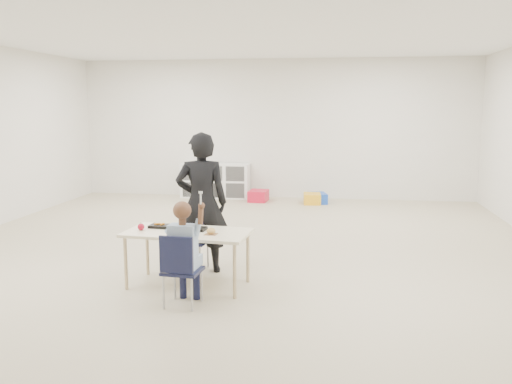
# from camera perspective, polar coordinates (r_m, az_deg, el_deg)

# --- Properties ---
(room) EXTENTS (9.00, 9.02, 2.80)m
(room) POSITION_cam_1_polar(r_m,az_deg,el_deg) (6.62, -2.43, 5.04)
(room) COLOR #C3B896
(room) RESTS_ON ground
(table) EXTENTS (1.32, 0.75, 0.58)m
(table) POSITION_cam_1_polar(r_m,az_deg,el_deg) (5.71, -7.17, -6.94)
(table) COLOR #FEF2CB
(table) RESTS_ON ground
(chair_near) EXTENTS (0.37, 0.35, 0.70)m
(chair_near) POSITION_cam_1_polar(r_m,az_deg,el_deg) (5.16, -7.73, -8.06)
(chair_near) COLOR #111433
(chair_near) RESTS_ON ground
(chair_far) EXTENTS (0.37, 0.35, 0.70)m
(chair_far) POSITION_cam_1_polar(r_m,az_deg,el_deg) (6.23, -6.73, -5.05)
(chair_far) COLOR #111433
(chair_far) RESTS_ON ground
(child) EXTENTS (0.51, 0.51, 1.10)m
(child) POSITION_cam_1_polar(r_m,az_deg,el_deg) (5.10, -7.78, -5.89)
(child) COLOR #9DB8D5
(child) RESTS_ON chair_near
(lunch_tray_near) EXTENTS (0.23, 0.18, 0.03)m
(lunch_tray_near) POSITION_cam_1_polar(r_m,az_deg,el_deg) (5.67, -6.41, -3.87)
(lunch_tray_near) COLOR black
(lunch_tray_near) RESTS_ON table
(lunch_tray_far) EXTENTS (0.23, 0.18, 0.03)m
(lunch_tray_far) POSITION_cam_1_polar(r_m,az_deg,el_deg) (5.85, -10.04, -3.56)
(lunch_tray_far) COLOR black
(lunch_tray_far) RESTS_ON table
(milk_carton) EXTENTS (0.08, 0.08, 0.10)m
(milk_carton) POSITION_cam_1_polar(r_m,az_deg,el_deg) (5.54, -7.77, -3.82)
(milk_carton) COLOR white
(milk_carton) RESTS_ON table
(bread_roll) EXTENTS (0.09, 0.09, 0.07)m
(bread_roll) POSITION_cam_1_polar(r_m,az_deg,el_deg) (5.47, -4.76, -4.12)
(bread_roll) COLOR tan
(bread_roll) RESTS_ON table
(apple_near) EXTENTS (0.07, 0.07, 0.07)m
(apple_near) POSITION_cam_1_polar(r_m,az_deg,el_deg) (5.75, -8.01, -3.51)
(apple_near) COLOR maroon
(apple_near) RESTS_ON table
(apple_far) EXTENTS (0.07, 0.07, 0.07)m
(apple_far) POSITION_cam_1_polar(r_m,az_deg,el_deg) (5.75, -12.01, -3.61)
(apple_far) COLOR maroon
(apple_far) RESTS_ON table
(cubby_shelf) EXTENTS (1.40, 0.40, 0.70)m
(cubby_shelf) POSITION_cam_1_polar(r_m,az_deg,el_deg) (11.14, -4.31, 1.21)
(cubby_shelf) COLOR white
(cubby_shelf) RESTS_ON ground
(adult) EXTENTS (0.64, 0.49, 1.58)m
(adult) POSITION_cam_1_polar(r_m,az_deg,el_deg) (6.09, -5.74, -1.14)
(adult) COLOR black
(adult) RESTS_ON ground
(bin_red) EXTENTS (0.38, 0.47, 0.22)m
(bin_red) POSITION_cam_1_polar(r_m,az_deg,el_deg) (10.69, 0.25, -0.40)
(bin_red) COLOR red
(bin_red) RESTS_ON ground
(bin_yellow) EXTENTS (0.35, 0.44, 0.20)m
(bin_yellow) POSITION_cam_1_polar(r_m,az_deg,el_deg) (10.48, 5.93, -0.70)
(bin_yellow) COLOR yellow
(bin_yellow) RESTS_ON ground
(bin_blue) EXTENTS (0.41, 0.47, 0.20)m
(bin_blue) POSITION_cam_1_polar(r_m,az_deg,el_deg) (10.55, 6.50, -0.64)
(bin_blue) COLOR blue
(bin_blue) RESTS_ON ground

